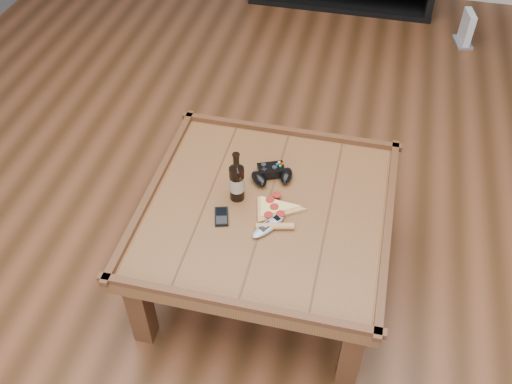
% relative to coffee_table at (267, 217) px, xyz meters
% --- Properties ---
extents(ground, '(6.00, 6.00, 0.00)m').
position_rel_coffee_table_xyz_m(ground, '(0.00, 0.00, -0.39)').
color(ground, '#412512').
rests_on(ground, ground).
extents(coffee_table, '(1.03, 1.03, 0.48)m').
position_rel_coffee_table_xyz_m(coffee_table, '(0.00, 0.00, 0.00)').
color(coffee_table, brown).
rests_on(coffee_table, ground).
extents(beer_bottle, '(0.06, 0.06, 0.24)m').
position_rel_coffee_table_xyz_m(beer_bottle, '(-0.13, 0.03, 0.15)').
color(beer_bottle, black).
rests_on(beer_bottle, coffee_table).
extents(game_controller, '(0.19, 0.17, 0.05)m').
position_rel_coffee_table_xyz_m(game_controller, '(-0.02, 0.17, 0.08)').
color(game_controller, black).
rests_on(game_controller, coffee_table).
extents(pizza_slice, '(0.22, 0.30, 0.03)m').
position_rel_coffee_table_xyz_m(pizza_slice, '(0.04, -0.02, 0.07)').
color(pizza_slice, tan).
rests_on(pizza_slice, coffee_table).
extents(smartphone, '(0.08, 0.11, 0.01)m').
position_rel_coffee_table_xyz_m(smartphone, '(-0.16, -0.10, 0.07)').
color(smartphone, black).
rests_on(smartphone, coffee_table).
extents(remote_control, '(0.13, 0.17, 0.02)m').
position_rel_coffee_table_xyz_m(remote_control, '(0.03, -0.11, 0.07)').
color(remote_control, '#91969E').
rests_on(remote_control, coffee_table).
extents(game_console, '(0.14, 0.21, 0.24)m').
position_rel_coffee_table_xyz_m(game_console, '(0.93, 2.30, -0.28)').
color(game_console, slate).
rests_on(game_console, ground).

